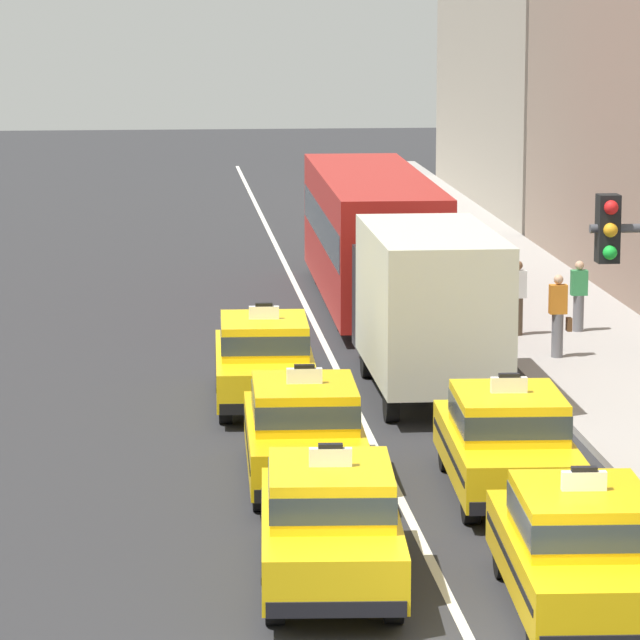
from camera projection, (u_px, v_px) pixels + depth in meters
The scene contains 12 objects.
lane_stripe_left_right at pixel (324, 343), 42.09m from camera, with size 0.14×80.00×0.01m, color silver.
sidewalk_curb at pixel (631, 382), 37.68m from camera, with size 4.00×90.00×0.15m, color #9E9993.
taxi_left_nearest at pixel (330, 522), 25.19m from camera, with size 2.07×4.66×1.96m.
taxi_left_second at pixel (304, 430), 30.27m from camera, with size 1.94×4.61×1.96m.
taxi_left_third at pixel (264, 359), 35.90m from camera, with size 1.96×4.61×1.96m.
taxi_right_nearest at pixel (581, 548), 24.03m from camera, with size 2.02×4.64×1.96m.
taxi_right_second at pixel (507, 441), 29.60m from camera, with size 2.00×4.63×1.96m.
box_truck_right_third at pixel (426, 302), 36.78m from camera, with size 2.33×6.97×3.27m.
bus_right_fourth at pixel (372, 232), 46.59m from camera, with size 2.66×11.23×3.22m.
pedestrian_near_crosswalk at pixel (518, 298), 42.10m from camera, with size 0.36×0.24×1.65m.
pedestrian_mid_block at pixel (558, 316), 39.64m from camera, with size 0.47×0.24×1.73m.
pedestrian_by_storefront at pixel (579, 296), 42.57m from camera, with size 0.36×0.24×1.59m.
Camera 1 is at (-3.82, -21.16, 7.95)m, focal length 107.63 mm.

